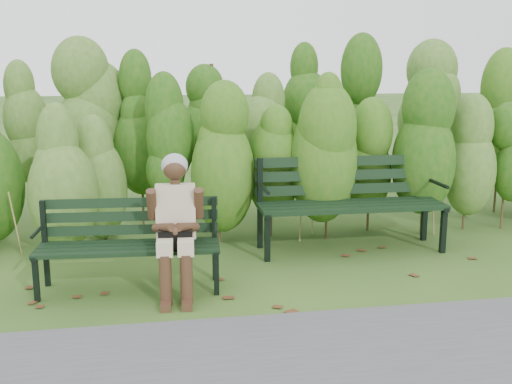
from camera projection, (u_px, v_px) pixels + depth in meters
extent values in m
plane|color=#2A4719|center=(262.00, 276.00, 5.73)|extent=(80.00, 80.00, 0.00)
cylinder|color=#47381E|center=(49.00, 213.00, 6.54)|extent=(0.03, 0.03, 0.80)
ellipsoid|color=#2F6A19|center=(44.00, 155.00, 6.41)|extent=(0.64, 0.64, 1.44)
cylinder|color=#47381E|center=(106.00, 210.00, 6.65)|extent=(0.03, 0.03, 0.80)
ellipsoid|color=#2F6A19|center=(103.00, 153.00, 6.52)|extent=(0.64, 0.64, 1.44)
cylinder|color=#47381E|center=(162.00, 208.00, 6.75)|extent=(0.03, 0.03, 0.80)
ellipsoid|color=#2F6A19|center=(160.00, 152.00, 6.62)|extent=(0.64, 0.64, 1.44)
cylinder|color=#47381E|center=(216.00, 206.00, 6.85)|extent=(0.03, 0.03, 0.80)
ellipsoid|color=#2F6A19|center=(215.00, 151.00, 6.72)|extent=(0.64, 0.64, 1.44)
cylinder|color=#47381E|center=(268.00, 204.00, 6.95)|extent=(0.03, 0.03, 0.80)
ellipsoid|color=#2F6A19|center=(268.00, 150.00, 6.82)|extent=(0.64, 0.64, 1.44)
cylinder|color=#47381E|center=(319.00, 202.00, 7.05)|extent=(0.03, 0.03, 0.80)
ellipsoid|color=#2F6A19|center=(320.00, 148.00, 6.92)|extent=(0.64, 0.64, 1.44)
cylinder|color=#47381E|center=(368.00, 200.00, 7.16)|extent=(0.03, 0.03, 0.80)
ellipsoid|color=#2F6A19|center=(370.00, 147.00, 7.03)|extent=(0.64, 0.64, 1.44)
cylinder|color=#47381E|center=(416.00, 198.00, 7.26)|extent=(0.03, 0.03, 0.80)
ellipsoid|color=#2F6A19|center=(419.00, 146.00, 7.13)|extent=(0.64, 0.64, 1.44)
cylinder|color=#47381E|center=(463.00, 197.00, 7.36)|extent=(0.03, 0.03, 0.80)
ellipsoid|color=#2F6A19|center=(467.00, 145.00, 7.23)|extent=(0.64, 0.64, 1.44)
cylinder|color=#47381E|center=(508.00, 195.00, 7.46)|extent=(0.03, 0.03, 0.80)
cylinder|color=#47381E|center=(15.00, 184.00, 7.39)|extent=(0.04, 0.04, 1.10)
ellipsoid|color=#1A5311|center=(9.00, 112.00, 7.21)|extent=(0.70, 0.70, 1.98)
cylinder|color=#47381E|center=(79.00, 182.00, 7.52)|extent=(0.04, 0.04, 1.10)
ellipsoid|color=#1A5311|center=(75.00, 111.00, 7.34)|extent=(0.70, 0.70, 1.98)
cylinder|color=#47381E|center=(141.00, 180.00, 7.64)|extent=(0.04, 0.04, 1.10)
ellipsoid|color=#1A5311|center=(139.00, 111.00, 7.46)|extent=(0.70, 0.70, 1.98)
cylinder|color=#47381E|center=(201.00, 178.00, 7.77)|extent=(0.04, 0.04, 1.10)
ellipsoid|color=#1A5311|center=(200.00, 110.00, 7.59)|extent=(0.70, 0.70, 1.98)
cylinder|color=#47381E|center=(260.00, 176.00, 7.90)|extent=(0.04, 0.04, 1.10)
ellipsoid|color=#1A5311|center=(260.00, 109.00, 7.72)|extent=(0.70, 0.70, 1.98)
cylinder|color=#47381E|center=(316.00, 175.00, 8.03)|extent=(0.04, 0.04, 1.10)
ellipsoid|color=#1A5311|center=(317.00, 109.00, 7.85)|extent=(0.70, 0.70, 1.98)
cylinder|color=#47381E|center=(370.00, 173.00, 8.16)|extent=(0.04, 0.04, 1.10)
ellipsoid|color=#1A5311|center=(373.00, 108.00, 7.98)|extent=(0.70, 0.70, 1.98)
cylinder|color=#47381E|center=(423.00, 171.00, 8.28)|extent=(0.04, 0.04, 1.10)
ellipsoid|color=#1A5311|center=(427.00, 107.00, 8.11)|extent=(0.70, 0.70, 1.98)
cylinder|color=#47381E|center=(474.00, 170.00, 8.41)|extent=(0.04, 0.04, 1.10)
ellipsoid|color=#1A5311|center=(479.00, 107.00, 8.23)|extent=(0.70, 0.70, 1.98)
cube|color=#57331A|center=(185.00, 279.00, 5.63)|extent=(0.10, 0.11, 0.01)
cube|color=#57331A|center=(335.00, 266.00, 6.00)|extent=(0.08, 0.10, 0.01)
cube|color=#57331A|center=(226.00, 313.00, 4.86)|extent=(0.11, 0.11, 0.01)
cube|color=#57331A|center=(382.00, 252.00, 6.47)|extent=(0.11, 0.11, 0.01)
cube|color=#57331A|center=(419.00, 265.00, 6.02)|extent=(0.11, 0.11, 0.01)
cube|color=#57331A|center=(244.00, 257.00, 6.29)|extent=(0.10, 0.11, 0.01)
cube|color=#57331A|center=(31.00, 320.00, 4.72)|extent=(0.10, 0.11, 0.01)
cube|color=#57331A|center=(274.00, 266.00, 6.00)|extent=(0.11, 0.11, 0.01)
cube|color=#57331A|center=(495.00, 254.00, 6.38)|extent=(0.11, 0.10, 0.01)
cube|color=#57331A|center=(164.00, 273.00, 5.80)|extent=(0.09, 0.07, 0.01)
cube|color=#57331A|center=(24.00, 274.00, 5.78)|extent=(0.11, 0.10, 0.01)
cube|color=#57331A|center=(239.00, 253.00, 6.41)|extent=(0.11, 0.11, 0.01)
cube|color=#57331A|center=(169.00, 276.00, 5.71)|extent=(0.11, 0.09, 0.01)
cube|color=#57331A|center=(334.00, 294.00, 5.25)|extent=(0.11, 0.10, 0.01)
cube|color=black|center=(127.00, 253.00, 5.11)|extent=(1.60, 0.20, 0.04)
cube|color=black|center=(128.00, 250.00, 5.22)|extent=(1.60, 0.20, 0.04)
cube|color=black|center=(129.00, 246.00, 5.32)|extent=(1.60, 0.20, 0.04)
cube|color=black|center=(131.00, 242.00, 5.43)|extent=(1.60, 0.20, 0.04)
cube|color=black|center=(131.00, 230.00, 5.49)|extent=(1.60, 0.16, 0.09)
cube|color=black|center=(131.00, 216.00, 5.48)|extent=(1.60, 0.16, 0.09)
cube|color=black|center=(130.00, 203.00, 5.47)|extent=(1.60, 0.16, 0.09)
cube|color=black|center=(36.00, 279.00, 5.06)|extent=(0.05, 0.05, 0.40)
cube|color=black|center=(45.00, 244.00, 5.39)|extent=(0.05, 0.05, 0.80)
cube|color=black|center=(40.00, 252.00, 5.20)|extent=(0.07, 0.45, 0.04)
cylinder|color=black|center=(37.00, 232.00, 5.11)|extent=(0.05, 0.33, 0.03)
cube|color=black|center=(216.00, 273.00, 5.22)|extent=(0.05, 0.05, 0.40)
cube|color=black|center=(214.00, 239.00, 5.55)|extent=(0.05, 0.05, 0.80)
cube|color=black|center=(215.00, 247.00, 5.35)|extent=(0.07, 0.45, 0.04)
cylinder|color=black|center=(215.00, 227.00, 5.27)|extent=(0.05, 0.33, 0.03)
cube|color=black|center=(358.00, 210.00, 6.22)|extent=(2.01, 0.16, 0.04)
cube|color=black|center=(354.00, 207.00, 6.36)|extent=(2.01, 0.16, 0.04)
cube|color=black|center=(350.00, 204.00, 6.49)|extent=(2.01, 0.16, 0.04)
cube|color=black|center=(346.00, 202.00, 6.63)|extent=(2.01, 0.16, 0.04)
cube|color=black|center=(343.00, 189.00, 6.70)|extent=(2.00, 0.10, 0.12)
cube|color=black|center=(343.00, 175.00, 6.69)|extent=(2.00, 0.10, 0.12)
cube|color=black|center=(343.00, 161.00, 6.67)|extent=(2.00, 0.10, 0.12)
cube|color=black|center=(267.00, 238.00, 6.12)|extent=(0.06, 0.06, 0.50)
cube|color=black|center=(260.00, 204.00, 6.53)|extent=(0.06, 0.06, 1.00)
cube|color=black|center=(264.00, 211.00, 6.28)|extent=(0.06, 0.56, 0.04)
cylinder|color=black|center=(265.00, 189.00, 6.18)|extent=(0.05, 0.42, 0.04)
cube|color=black|center=(443.00, 230.00, 6.40)|extent=(0.06, 0.06, 0.50)
cube|color=black|center=(426.00, 198.00, 6.82)|extent=(0.06, 0.06, 1.00)
cube|color=black|center=(435.00, 205.00, 6.57)|extent=(0.06, 0.56, 0.04)
cylinder|color=black|center=(439.00, 184.00, 6.47)|extent=(0.05, 0.42, 0.04)
cube|color=beige|center=(165.00, 244.00, 5.09)|extent=(0.16, 0.41, 0.13)
cube|color=beige|center=(186.00, 243.00, 5.11)|extent=(0.16, 0.41, 0.13)
cylinder|color=#442B1A|center=(166.00, 280.00, 4.98)|extent=(0.11, 0.11, 0.44)
cylinder|color=#442B1A|center=(187.00, 279.00, 5.00)|extent=(0.11, 0.11, 0.44)
cube|color=#442B1A|center=(166.00, 305.00, 4.95)|extent=(0.10, 0.20, 0.06)
cube|color=#442B1A|center=(187.00, 304.00, 4.96)|extent=(0.10, 0.20, 0.06)
cube|color=beige|center=(176.00, 211.00, 5.31)|extent=(0.36, 0.27, 0.50)
cylinder|color=#442B1A|center=(175.00, 182.00, 5.24)|extent=(0.09, 0.09, 0.10)
sphere|color=#442B1A|center=(175.00, 169.00, 5.20)|extent=(0.20, 0.20, 0.20)
ellipsoid|color=gray|center=(175.00, 165.00, 5.22)|extent=(0.23, 0.22, 0.21)
cylinder|color=#442B1A|center=(152.00, 204.00, 5.19)|extent=(0.10, 0.21, 0.30)
cylinder|color=#442B1A|center=(199.00, 203.00, 5.24)|extent=(0.10, 0.21, 0.30)
cylinder|color=#442B1A|center=(164.00, 228.00, 5.12)|extent=(0.21, 0.26, 0.13)
cylinder|color=#442B1A|center=(187.00, 227.00, 5.14)|extent=(0.23, 0.25, 0.13)
sphere|color=#442B1A|center=(175.00, 231.00, 5.08)|extent=(0.11, 0.11, 0.11)
cube|color=black|center=(176.00, 239.00, 5.10)|extent=(0.30, 0.13, 0.15)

